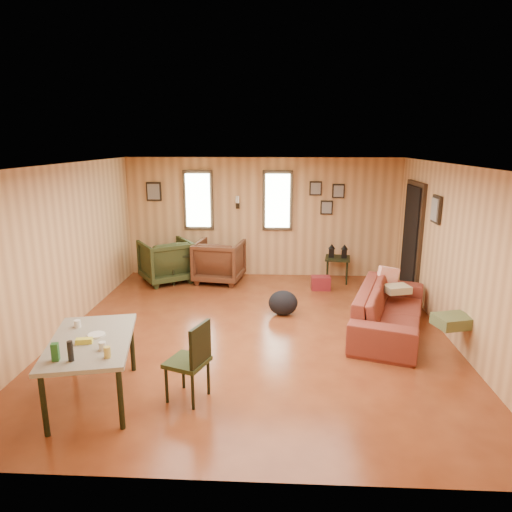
{
  "coord_description": "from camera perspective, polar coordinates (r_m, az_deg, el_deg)",
  "views": [
    {
      "loc": [
        0.34,
        -6.15,
        2.7
      ],
      "look_at": [
        0.0,
        0.4,
        1.05
      ],
      "focal_mm": 32.0,
      "sensor_mm": 36.0,
      "label": 1
    }
  ],
  "objects": [
    {
      "name": "side_table",
      "position": [
        9.09,
        10.18,
        -0.02
      ],
      "size": [
        0.53,
        0.53,
        0.76
      ],
      "rotation": [
        0.0,
        0.0,
        -0.13
      ],
      "color": "black",
      "rests_on": "ground"
    },
    {
      "name": "room",
      "position": [
        6.6,
        1.41,
        1.02
      ],
      "size": [
        5.54,
        6.04,
        2.44
      ],
      "color": "brown",
      "rests_on": "ground"
    },
    {
      "name": "recliner_brown",
      "position": [
        8.99,
        -4.61,
        -0.4
      ],
      "size": [
        1.0,
        0.96,
        0.91
      ],
      "primitive_type": "imported",
      "rotation": [
        0.0,
        0.0,
        2.98
      ],
      "color": "#4E2917",
      "rests_on": "ground"
    },
    {
      "name": "end_table",
      "position": [
        9.07,
        -9.0,
        -0.69
      ],
      "size": [
        0.72,
        0.69,
        0.73
      ],
      "rotation": [
        0.0,
        0.0,
        0.35
      ],
      "color": "black",
      "rests_on": "ground"
    },
    {
      "name": "dining_chair",
      "position": [
        4.96,
        -7.97,
        -12.45
      ],
      "size": [
        0.51,
        0.51,
        0.88
      ],
      "rotation": [
        0.0,
        0.0,
        -0.37
      ],
      "color": "#2C3317",
      "rests_on": "ground"
    },
    {
      "name": "sofa",
      "position": [
        6.92,
        16.42,
        -5.59
      ],
      "size": [
        1.31,
        2.32,
        0.87
      ],
      "primitive_type": "imported",
      "rotation": [
        0.0,
        0.0,
        1.26
      ],
      "color": "maroon",
      "rests_on": "ground"
    },
    {
      "name": "sofa_pillows",
      "position": [
        6.92,
        19.71,
        -5.19
      ],
      "size": [
        0.94,
        1.92,
        0.39
      ],
      "rotation": [
        0.0,
        0.0,
        0.28
      ],
      "color": "#535E34",
      "rests_on": "sofa"
    },
    {
      "name": "backpack",
      "position": [
        7.32,
        3.4,
        -5.87
      ],
      "size": [
        0.56,
        0.5,
        0.4
      ],
      "rotation": [
        0.0,
        0.0,
        -0.39
      ],
      "color": "black",
      "rests_on": "ground"
    },
    {
      "name": "recliner_green",
      "position": [
        9.13,
        -11.2,
        -0.36
      ],
      "size": [
        1.21,
        1.19,
        0.92
      ],
      "primitive_type": "imported",
      "rotation": [
        0.0,
        0.0,
        -2.56
      ],
      "color": "#2C3317",
      "rests_on": "ground"
    },
    {
      "name": "dining_table",
      "position": [
        5.15,
        -19.96,
        -10.45
      ],
      "size": [
        1.09,
        1.5,
        0.89
      ],
      "rotation": [
        0.0,
        0.0,
        0.22
      ],
      "color": "gray",
      "rests_on": "ground"
    },
    {
      "name": "cooler",
      "position": [
        8.65,
        8.09,
        -3.35
      ],
      "size": [
        0.36,
        0.26,
        0.25
      ],
      "rotation": [
        0.0,
        0.0,
        0.02
      ],
      "color": "maroon",
      "rests_on": "ground"
    }
  ]
}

